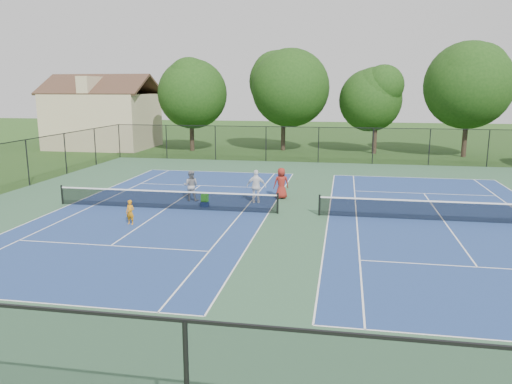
% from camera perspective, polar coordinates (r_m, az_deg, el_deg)
% --- Properties ---
extents(ground, '(140.00, 140.00, 0.00)m').
position_cam_1_polar(ground, '(25.25, 4.85, -2.59)').
color(ground, '#234716').
rests_on(ground, ground).
extents(court_pad, '(36.00, 36.00, 0.01)m').
position_cam_1_polar(court_pad, '(25.25, 4.85, -2.58)').
color(court_pad, '#32593B').
rests_on(court_pad, ground).
extents(tennis_court_left, '(12.00, 23.83, 1.07)m').
position_cam_1_polar(tennis_court_left, '(26.75, -10.25, -1.70)').
color(tennis_court_left, navy).
rests_on(tennis_court_left, ground).
extents(tennis_court_right, '(12.00, 23.83, 1.07)m').
position_cam_1_polar(tennis_court_right, '(25.59, 20.68, -2.91)').
color(tennis_court_right, navy).
rests_on(tennis_court_right, ground).
extents(perimeter_fence, '(36.08, 36.08, 3.02)m').
position_cam_1_polar(perimeter_fence, '(24.90, 4.91, 0.98)').
color(perimeter_fence, black).
rests_on(perimeter_fence, ground).
extents(tree_back_a, '(6.80, 6.80, 9.15)m').
position_cam_1_polar(tree_back_a, '(50.68, -7.47, 11.50)').
color(tree_back_a, '#2D2116').
rests_on(tree_back_a, ground).
extents(tree_back_b, '(7.60, 7.60, 10.03)m').
position_cam_1_polar(tree_back_b, '(50.73, 3.19, 12.21)').
color(tree_back_b, '#2D2116').
rests_on(tree_back_b, ground).
extents(tree_back_c, '(6.00, 6.00, 8.40)m').
position_cam_1_polar(tree_back_c, '(49.44, 13.62, 10.62)').
color(tree_back_c, '#2D2116').
rests_on(tree_back_c, ground).
extents(tree_back_d, '(7.80, 7.80, 10.37)m').
position_cam_1_polar(tree_back_d, '(49.55, 23.22, 11.56)').
color(tree_back_d, '#2D2116').
rests_on(tree_back_d, ground).
extents(clapboard_house, '(10.80, 8.10, 7.65)m').
position_cam_1_polar(clapboard_house, '(55.50, -17.06, 8.06)').
color(clapboard_house, tan).
rests_on(clapboard_house, ground).
extents(child_player, '(0.46, 0.34, 1.16)m').
position_cam_1_polar(child_player, '(23.98, -14.18, -2.27)').
color(child_player, orange).
rests_on(child_player, ground).
extents(instructor, '(0.86, 0.67, 1.74)m').
position_cam_1_polar(instructor, '(28.27, -7.45, 0.73)').
color(instructor, gray).
rests_on(instructor, ground).
extents(bystander_a, '(1.13, 0.55, 1.87)m').
position_cam_1_polar(bystander_a, '(27.46, 0.04, 0.63)').
color(bystander_a, white).
rests_on(bystander_a, ground).
extents(bystander_c, '(1.02, 0.83, 1.79)m').
position_cam_1_polar(bystander_c, '(28.61, 2.91, 1.00)').
color(bystander_c, maroon).
rests_on(bystander_c, ground).
extents(ball_crate, '(0.42, 0.35, 0.28)m').
position_cam_1_polar(ball_crate, '(26.89, -5.87, -1.40)').
color(ball_crate, navy).
rests_on(ball_crate, ground).
extents(ball_hopper, '(0.37, 0.32, 0.43)m').
position_cam_1_polar(ball_hopper, '(26.81, -5.88, -0.66)').
color(ball_hopper, green).
rests_on(ball_hopper, ball_crate).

